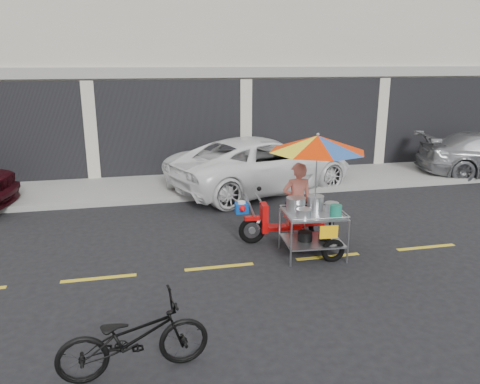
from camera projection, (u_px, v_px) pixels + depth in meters
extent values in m
plane|color=black|center=(328.00, 257.00, 8.48)|extent=(90.00, 90.00, 0.00)
cube|color=gray|center=(253.00, 180.00, 13.62)|extent=(45.00, 3.00, 0.15)
cube|color=beige|center=(221.00, 44.00, 17.25)|extent=(36.00, 8.00, 8.00)
cube|color=black|center=(246.00, 128.00, 14.16)|extent=(35.28, 0.06, 2.90)
cube|color=gray|center=(246.00, 72.00, 13.69)|extent=(36.00, 0.12, 0.30)
cube|color=gold|center=(328.00, 257.00, 8.48)|extent=(42.00, 0.10, 0.01)
imported|color=white|center=(263.00, 164.00, 12.71)|extent=(5.73, 4.10, 1.45)
imported|color=black|center=(134.00, 337.00, 5.23)|extent=(1.75, 0.78, 0.89)
torus|color=black|center=(252.00, 230.00, 9.05)|extent=(0.54, 0.14, 0.53)
torus|color=black|center=(321.00, 227.00, 9.26)|extent=(0.54, 0.14, 0.53)
cylinder|color=#9EA0A5|center=(252.00, 230.00, 9.05)|extent=(0.13, 0.06, 0.13)
cylinder|color=#9EA0A5|center=(321.00, 227.00, 9.26)|extent=(0.13, 0.06, 0.13)
cube|color=red|center=(252.00, 218.00, 8.98)|extent=(0.30, 0.13, 0.07)
cylinder|color=#9EA0A5|center=(252.00, 211.00, 8.94)|extent=(0.34, 0.07, 0.75)
cube|color=red|center=(264.00, 218.00, 9.01)|extent=(0.13, 0.32, 0.56)
cube|color=red|center=(285.00, 227.00, 9.13)|extent=(0.76, 0.31, 0.07)
cube|color=red|center=(306.00, 215.00, 9.14)|extent=(0.71, 0.29, 0.37)
cube|color=black|center=(302.00, 205.00, 9.07)|extent=(0.62, 0.26, 0.09)
cylinder|color=#9EA0A5|center=(258.00, 197.00, 8.88)|extent=(0.07, 0.51, 0.03)
sphere|color=black|center=(259.00, 189.00, 9.04)|extent=(0.09, 0.09, 0.09)
cylinder|color=white|center=(258.00, 221.00, 9.01)|extent=(0.12, 0.12, 0.05)
cube|color=#083C9A|center=(242.00, 208.00, 8.89)|extent=(0.25, 0.22, 0.19)
cylinder|color=white|center=(242.00, 202.00, 8.86)|extent=(0.16, 0.16, 0.05)
cone|color=red|center=(243.00, 210.00, 8.73)|extent=(0.18, 0.22, 0.17)
torus|color=black|center=(333.00, 251.00, 8.23)|extent=(0.43, 0.12, 0.43)
cylinder|color=#9EA0A5|center=(291.00, 245.00, 7.97)|extent=(0.04, 0.04, 0.79)
cylinder|color=#9EA0A5|center=(280.00, 228.00, 8.77)|extent=(0.04, 0.04, 0.79)
cylinder|color=#9EA0A5|center=(348.00, 242.00, 8.13)|extent=(0.04, 0.04, 0.79)
cylinder|color=#9EA0A5|center=(332.00, 225.00, 8.92)|extent=(0.04, 0.04, 0.79)
cube|color=#9EA0A5|center=(312.00, 241.00, 8.48)|extent=(1.08, 0.90, 0.03)
cube|color=#9EA0A5|center=(313.00, 214.00, 8.34)|extent=(1.08, 0.90, 0.04)
cylinder|color=#9EA0A5|center=(321.00, 219.00, 7.93)|extent=(1.02, 0.09, 0.02)
cylinder|color=#9EA0A5|center=(307.00, 204.00, 8.72)|extent=(1.02, 0.09, 0.02)
cylinder|color=#9EA0A5|center=(286.00, 212.00, 8.25)|extent=(0.08, 0.84, 0.02)
cylinder|color=#9EA0A5|center=(341.00, 210.00, 8.40)|extent=(0.08, 0.84, 0.02)
cylinder|color=#9EA0A5|center=(306.00, 233.00, 8.88)|extent=(0.08, 0.70, 0.04)
cylinder|color=#9EA0A5|center=(307.00, 209.00, 8.75)|extent=(0.08, 0.70, 0.04)
cube|color=#FFB50B|center=(329.00, 232.00, 7.99)|extent=(0.33, 0.04, 0.23)
cylinder|color=#B7B7BC|center=(296.00, 205.00, 8.44)|extent=(0.37, 0.37, 0.23)
cylinder|color=#B7B7BC|center=(315.00, 203.00, 8.51)|extent=(0.32, 0.32, 0.24)
cylinder|color=#B7B7BC|center=(332.00, 207.00, 8.41)|extent=(0.26, 0.26, 0.15)
cylinder|color=#B7B7BC|center=(304.00, 213.00, 8.13)|extent=(0.28, 0.28, 0.12)
cylinder|color=#19795F|center=(336.00, 211.00, 8.14)|extent=(0.22, 0.22, 0.20)
cylinder|color=black|center=(305.00, 236.00, 8.43)|extent=(0.28, 0.28, 0.17)
cylinder|color=black|center=(325.00, 235.00, 8.49)|extent=(0.24, 0.24, 0.15)
cylinder|color=#9EA0A5|center=(316.00, 175.00, 8.25)|extent=(0.02, 0.02, 1.39)
sphere|color=#9EA0A5|center=(318.00, 134.00, 8.05)|extent=(0.06, 0.06, 0.06)
imported|color=#C86756|center=(297.00, 202.00, 9.04)|extent=(0.60, 0.41, 1.58)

